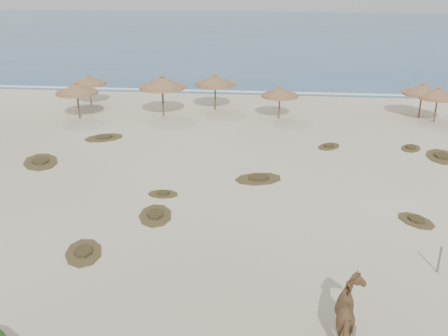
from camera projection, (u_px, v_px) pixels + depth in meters
The scene contains 22 objects.
ground at pixel (214, 235), 20.07m from camera, with size 160.00×160.00×0.00m, color beige.
ocean at pixel (265, 32), 89.53m from camera, with size 200.00×100.00×0.01m, color #2C5985.
foam_line at pixel (250, 92), 44.15m from camera, with size 70.00×0.60×0.01m, color white.
palapa_0 at pixel (89, 81), 39.30m from camera, with size 2.94×2.94×2.47m.
palapa_1 at pixel (77, 89), 35.38m from camera, with size 3.33×3.33×2.78m.
palapa_2 at pixel (162, 83), 35.85m from camera, with size 4.00×4.00×3.16m.
palapa_3 at pixel (215, 81), 37.71m from camera, with size 3.79×3.79×2.88m.
palapa_4 at pixel (280, 92), 35.44m from camera, with size 2.97×2.97×2.46m.
palapa_5 at pixel (438, 94), 34.54m from camera, with size 3.46×3.46×2.62m.
palapa_6 at pixel (423, 90), 35.51m from camera, with size 3.17×3.17×2.68m.
horse at pixel (351, 315), 14.01m from camera, with size 0.94×2.06×1.74m, color olive.
fence_post_far at pixel (439, 260), 17.38m from camera, with size 0.07×0.07×1.02m, color #615849.
scrub_1 at pixel (41, 162), 27.72m from camera, with size 2.96×3.37×0.16m.
scrub_2 at pixel (163, 194), 23.69m from camera, with size 1.47×0.97×0.16m.
scrub_3 at pixel (258, 178), 25.44m from camera, with size 2.82×2.29×0.16m.
scrub_4 at pixel (416, 220), 21.13m from camera, with size 1.92×2.07×0.16m.
scrub_5 at pixel (442, 156), 28.50m from camera, with size 2.00×2.83×0.16m.
scrub_6 at pixel (104, 137), 31.78m from camera, with size 2.94×2.65×0.16m.
scrub_7 at pixel (329, 146), 30.18m from camera, with size 1.89×1.98×0.16m.
scrub_9 at pixel (155, 215), 21.59m from camera, with size 1.83×2.43×0.16m.
scrub_10 at pixel (411, 148), 29.88m from camera, with size 1.69×1.96×0.16m.
scrub_11 at pixel (84, 252), 18.72m from camera, with size 1.95×2.42×0.16m.
Camera 1 is at (2.24, -17.57, 9.82)m, focal length 40.00 mm.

